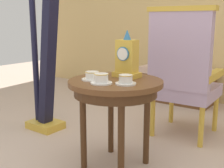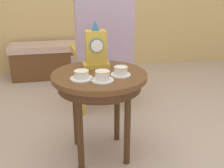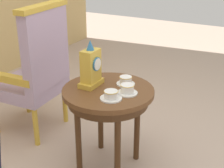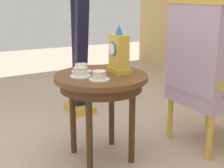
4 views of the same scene
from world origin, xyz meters
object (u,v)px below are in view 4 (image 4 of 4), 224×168
at_px(teacup_right, 80,72).
at_px(harp, 79,43).
at_px(teacup_left, 82,68).
at_px(teacup_center, 99,76).
at_px(side_table, 101,86).
at_px(armchair, 204,73).
at_px(mantel_clock, 119,54).

bearing_deg(teacup_right, harp, 159.66).
height_order(teacup_left, teacup_center, teacup_center).
height_order(side_table, teacup_left, teacup_left).
height_order(armchair, harp, harp).
bearing_deg(armchair, teacup_right, -99.68).
bearing_deg(mantel_clock, teacup_left, -119.21).
bearing_deg(mantel_clock, side_table, -89.83).
xyz_separation_m(side_table, teacup_center, (0.13, -0.07, 0.11)).
height_order(mantel_clock, armchair, armchair).
bearing_deg(teacup_center, teacup_left, -175.33).
distance_m(teacup_right, armchair, 0.95).
relative_size(mantel_clock, armchair, 0.29).
bearing_deg(harp, armchair, 27.68).
height_order(teacup_right, mantel_clock, mantel_clock).
distance_m(side_table, harp, 0.99).
bearing_deg(side_table, harp, 168.07).
distance_m(teacup_left, teacup_right, 0.14).
relative_size(teacup_left, teacup_right, 1.03).
height_order(mantel_clock, harp, harp).
height_order(teacup_right, harp, harp).
relative_size(mantel_clock, harp, 0.19).
relative_size(teacup_left, teacup_center, 1.09).
bearing_deg(armchair, teacup_center, -91.57).
distance_m(teacup_right, harp, 1.01).
distance_m(teacup_left, armchair, 0.92).
relative_size(teacup_center, mantel_clock, 0.40).
bearing_deg(side_table, mantel_clock, 90.17).
bearing_deg(teacup_left, harp, 160.31).
xyz_separation_m(teacup_left, teacup_center, (0.26, 0.02, 0.00)).
relative_size(teacup_center, harp, 0.08).
xyz_separation_m(side_table, harp, (-0.95, 0.20, 0.16)).
relative_size(side_table, harp, 0.37).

